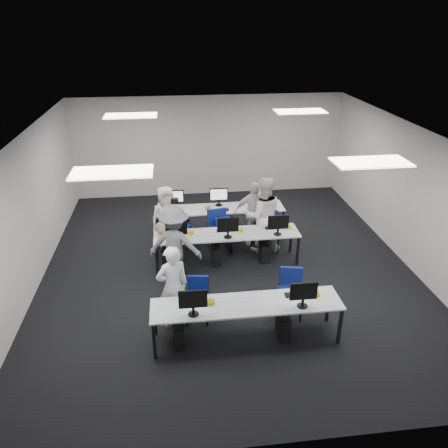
{
  "coord_description": "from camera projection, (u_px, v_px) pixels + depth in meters",
  "views": [
    {
      "loc": [
        -1.11,
        -8.28,
        5.09
      ],
      "look_at": [
        -0.07,
        0.13,
        1.0
      ],
      "focal_mm": 35.0,
      "sensor_mm": 36.0,
      "label": 1
    }
  ],
  "objects": [
    {
      "name": "room",
      "position": [
        228.0,
        205.0,
        9.08
      ],
      "size": [
        9.0,
        9.02,
        3.0
      ],
      "color": "black",
      "rests_on": "ground"
    },
    {
      "name": "ceiling_panels",
      "position": [
        228.0,
        134.0,
        8.44
      ],
      "size": [
        5.2,
        4.6,
        0.02
      ],
      "color": "white",
      "rests_on": "room"
    },
    {
      "name": "desk_front",
      "position": [
        247.0,
        306.0,
        7.3
      ],
      "size": [
        3.2,
        0.7,
        0.73
      ],
      "color": "silver",
      "rests_on": "ground"
    },
    {
      "name": "desk_mid",
      "position": [
        227.0,
        235.0,
        9.62
      ],
      "size": [
        3.2,
        0.7,
        0.73
      ],
      "color": "silver",
      "rests_on": "ground"
    },
    {
      "name": "desk_back",
      "position": [
        220.0,
        210.0,
        10.87
      ],
      "size": [
        3.2,
        0.7,
        0.73
      ],
      "color": "silver",
      "rests_on": "ground"
    },
    {
      "name": "equipment_front",
      "position": [
        235.0,
        323.0,
        7.4
      ],
      "size": [
        2.51,
        0.41,
        1.19
      ],
      "color": "#0D66B5",
      "rests_on": "desk_front"
    },
    {
      "name": "equipment_mid",
      "position": [
        218.0,
        249.0,
        9.72
      ],
      "size": [
        2.91,
        0.41,
        1.19
      ],
      "color": "white",
      "rests_on": "desk_mid"
    },
    {
      "name": "equipment_back",
      "position": [
        227.0,
        221.0,
        11.05
      ],
      "size": [
        2.91,
        0.41,
        1.19
      ],
      "color": "white",
      "rests_on": "desk_back"
    },
    {
      "name": "chair_0",
      "position": [
        198.0,
        307.0,
        7.98
      ],
      "size": [
        0.45,
        0.48,
        0.82
      ],
      "rotation": [
        0.0,
        0.0,
        -0.13
      ],
      "color": "navy",
      "rests_on": "ground"
    },
    {
      "name": "chair_1",
      "position": [
        290.0,
        300.0,
        8.11
      ],
      "size": [
        0.53,
        0.56,
        0.89
      ],
      "rotation": [
        0.0,
        0.0,
        -0.22
      ],
      "color": "navy",
      "rests_on": "ground"
    },
    {
      "name": "chair_2",
      "position": [
        171.0,
        243.0,
        10.13
      ],
      "size": [
        0.55,
        0.58,
        0.93
      ],
      "rotation": [
        0.0,
        0.0,
        0.2
      ],
      "color": "navy",
      "rests_on": "ground"
    },
    {
      "name": "chair_3",
      "position": [
        219.0,
        238.0,
        10.3
      ],
      "size": [
        0.57,
        0.61,
        0.99
      ],
      "rotation": [
        0.0,
        0.0,
        0.19
      ],
      "color": "navy",
      "rests_on": "ground"
    },
    {
      "name": "chair_4",
      "position": [
        268.0,
        239.0,
        10.33
      ],
      "size": [
        0.44,
        0.48,
        0.87
      ],
      "rotation": [
        0.0,
        0.0,
        0.04
      ],
      "color": "navy",
      "rests_on": "ground"
    },
    {
      "name": "chair_5",
      "position": [
        180.0,
        235.0,
        10.49
      ],
      "size": [
        0.56,
        0.59,
        0.95
      ],
      "rotation": [
        0.0,
        0.0,
        -0.2
      ],
      "color": "navy",
      "rests_on": "ground"
    },
    {
      "name": "chair_6",
      "position": [
        220.0,
        236.0,
        10.53
      ],
      "size": [
        0.49,
        0.52,
        0.82
      ],
      "rotation": [
        0.0,
        0.0,
        0.24
      ],
      "color": "navy",
      "rests_on": "ground"
    },
    {
      "name": "chair_7",
      "position": [
        265.0,
        231.0,
        10.74
      ],
      "size": [
        0.52,
        0.55,
        0.88
      ],
      "rotation": [
        0.0,
        0.0,
        0.21
      ],
      "color": "navy",
      "rests_on": "ground"
    },
    {
      "name": "handbag",
      "position": [
        162.0,
        228.0,
        9.55
      ],
      "size": [
        0.38,
        0.29,
        0.28
      ],
      "primitive_type": "ellipsoid",
      "rotation": [
        0.0,
        0.0,
        0.24
      ],
      "color": "tan",
      "rests_on": "desk_mid"
    },
    {
      "name": "student_0",
      "position": [
        173.0,
        287.0,
        7.6
      ],
      "size": [
        0.67,
        0.54,
        1.6
      ],
      "primitive_type": "imported",
      "rotation": [
        0.0,
        0.0,
        3.46
      ],
      "color": "white",
      "rests_on": "ground"
    },
    {
      "name": "student_1",
      "position": [
        263.0,
        215.0,
        10.04
      ],
      "size": [
        0.9,
        0.71,
        1.83
      ],
      "primitive_type": "imported",
      "rotation": [
        0.0,
        0.0,
        3.12
      ],
      "color": "white",
      "rests_on": "ground"
    },
    {
      "name": "student_2",
      "position": [
        167.0,
        218.0,
        10.26
      ],
      "size": [
        0.86,
        0.69,
        1.53
      ],
      "primitive_type": "imported",
      "rotation": [
        0.0,
        0.0,
        0.3
      ],
      "color": "white",
      "rests_on": "ground"
    },
    {
      "name": "student_3",
      "position": [
        254.0,
        213.0,
        10.42
      ],
      "size": [
        1.0,
        0.61,
        1.59
      ],
      "primitive_type": "imported",
      "rotation": [
        0.0,
        0.0,
        -0.25
      ],
      "color": "white",
      "rests_on": "ground"
    },
    {
      "name": "photographer",
      "position": [
        175.0,
        245.0,
        8.89
      ],
      "size": [
        1.21,
        0.88,
        1.68
      ],
      "primitive_type": "imported",
      "rotation": [
        0.0,
        0.0,
        2.89
      ],
      "color": "slate",
      "rests_on": "ground"
    },
    {
      "name": "dslr_camera",
      "position": [
        175.0,
        201.0,
        8.66
      ],
      "size": [
        0.18,
        0.21,
        0.1
      ],
      "primitive_type": "cube",
      "rotation": [
        0.0,
        0.0,
        2.89
      ],
      "color": "black",
      "rests_on": "photographer"
    }
  ]
}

